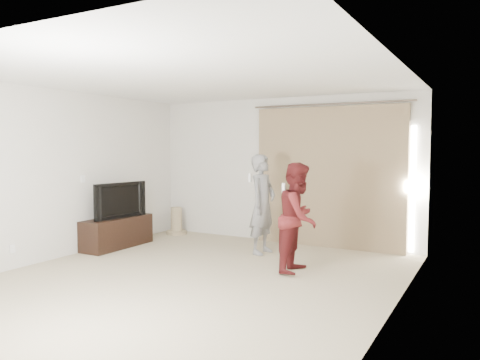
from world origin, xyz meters
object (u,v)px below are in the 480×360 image
Objects in this scene: tv_console at (117,232)px; person_woman at (299,217)px; tv at (117,200)px; person_man at (263,204)px.

person_woman reaches higher than tv_console.
tv is 0.66× the size of person_man.
tv is 3.31m from person_woman.
tv reaches higher than tv_console.
person_woman is (3.31, 0.02, -0.06)m from tv.
person_man is 1.06× the size of person_woman.
person_woman is at bearing -81.60° from tv.
person_man reaches higher than tv.
tv_console is 0.88× the size of person_woman.
tv_console is 2.57m from person_man.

